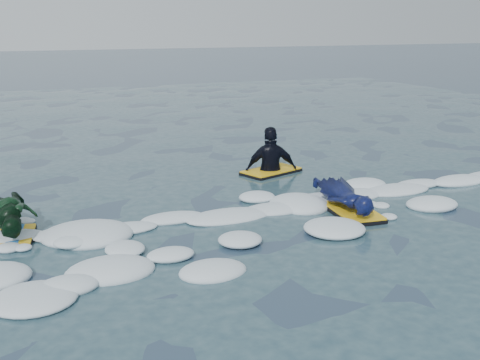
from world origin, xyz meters
name	(u,v)px	position (x,y,z in m)	size (l,w,h in m)	color
ground	(292,242)	(0.00, 0.00, 0.00)	(120.00, 120.00, 0.00)	#1A313F
foam_band	(261,220)	(0.00, 1.03, 0.00)	(12.00, 3.10, 0.30)	white
prone_woman_unit	(346,197)	(1.44, 0.93, 0.23)	(0.86, 1.79, 0.45)	black
prone_child_unit	(13,217)	(-3.52, 1.75, 0.28)	(0.68, 1.38, 0.54)	black
waiting_rider_unit	(271,171)	(1.37, 3.58, 0.05)	(1.35, 1.03, 1.80)	black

